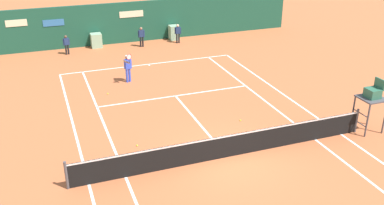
{
  "coord_description": "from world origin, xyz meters",
  "views": [
    {
      "loc": [
        -6.32,
        -13.1,
        8.76
      ],
      "look_at": [
        -0.12,
        3.64,
        0.8
      ],
      "focal_mm": 40.67,
      "sensor_mm": 36.0,
      "label": 1
    }
  ],
  "objects_px": {
    "ball_kid_centre_post": "(66,43)",
    "ball_kid_right_post": "(141,36)",
    "tennis_ball_mid_court": "(240,120)",
    "umpire_chair": "(372,97)",
    "ball_kid_left_post": "(178,32)",
    "tennis_ball_by_sideline": "(108,94)",
    "tennis_ball_near_service_line": "(137,145)",
    "player_on_baseline": "(128,66)"
  },
  "relations": [
    {
      "from": "ball_kid_centre_post",
      "to": "tennis_ball_near_service_line",
      "type": "distance_m",
      "value": 13.56
    },
    {
      "from": "tennis_ball_mid_court",
      "to": "tennis_ball_by_sideline",
      "type": "bearing_deg",
      "value": 134.3
    },
    {
      "from": "tennis_ball_by_sideline",
      "to": "tennis_ball_near_service_line",
      "type": "distance_m",
      "value": 5.8
    },
    {
      "from": "umpire_chair",
      "to": "tennis_ball_mid_court",
      "type": "relative_size",
      "value": 34.47
    },
    {
      "from": "player_on_baseline",
      "to": "tennis_ball_near_service_line",
      "type": "xyz_separation_m",
      "value": [
        -1.28,
        -7.14,
        -0.9
      ]
    },
    {
      "from": "ball_kid_right_post",
      "to": "tennis_ball_by_sideline",
      "type": "height_order",
      "value": "ball_kid_right_post"
    },
    {
      "from": "player_on_baseline",
      "to": "ball_kid_right_post",
      "type": "height_order",
      "value": "player_on_baseline"
    },
    {
      "from": "ball_kid_right_post",
      "to": "tennis_ball_by_sideline",
      "type": "xyz_separation_m",
      "value": [
        -3.77,
        -7.66,
        -0.76
      ]
    },
    {
      "from": "ball_kid_right_post",
      "to": "ball_kid_centre_post",
      "type": "bearing_deg",
      "value": 7.45
    },
    {
      "from": "umpire_chair",
      "to": "tennis_ball_mid_court",
      "type": "xyz_separation_m",
      "value": [
        -4.72,
        2.7,
        -1.53
      ]
    },
    {
      "from": "umpire_chair",
      "to": "tennis_ball_mid_court",
      "type": "bearing_deg",
      "value": 60.23
    },
    {
      "from": "tennis_ball_by_sideline",
      "to": "tennis_ball_mid_court",
      "type": "relative_size",
      "value": 1.0
    },
    {
      "from": "umpire_chair",
      "to": "ball_kid_left_post",
      "type": "xyz_separation_m",
      "value": [
        -3.36,
        15.55,
        -0.78
      ]
    },
    {
      "from": "tennis_ball_by_sideline",
      "to": "umpire_chair",
      "type": "bearing_deg",
      "value": -38.88
    },
    {
      "from": "ball_kid_right_post",
      "to": "tennis_ball_mid_court",
      "type": "xyz_separation_m",
      "value": [
        1.29,
        -12.85,
        -0.76
      ]
    },
    {
      "from": "ball_kid_centre_post",
      "to": "tennis_ball_mid_court",
      "type": "distance_m",
      "value": 14.34
    },
    {
      "from": "umpire_chair",
      "to": "ball_kid_right_post",
      "type": "xyz_separation_m",
      "value": [
        -6.01,
        15.55,
        -0.77
      ]
    },
    {
      "from": "umpire_chair",
      "to": "ball_kid_right_post",
      "type": "distance_m",
      "value": 16.69
    },
    {
      "from": "player_on_baseline",
      "to": "ball_kid_right_post",
      "type": "distance_m",
      "value": 6.75
    },
    {
      "from": "umpire_chair",
      "to": "tennis_ball_by_sideline",
      "type": "distance_m",
      "value": 12.66
    },
    {
      "from": "umpire_chair",
      "to": "ball_kid_left_post",
      "type": "distance_m",
      "value": 15.93
    },
    {
      "from": "umpire_chair",
      "to": "tennis_ball_by_sideline",
      "type": "xyz_separation_m",
      "value": [
        -9.78,
        7.89,
        -1.53
      ]
    },
    {
      "from": "ball_kid_centre_post",
      "to": "tennis_ball_mid_court",
      "type": "relative_size",
      "value": 18.91
    },
    {
      "from": "umpire_chair",
      "to": "ball_kid_right_post",
      "type": "bearing_deg",
      "value": 21.14
    },
    {
      "from": "ball_kid_right_post",
      "to": "tennis_ball_near_service_line",
      "type": "xyz_separation_m",
      "value": [
        -3.64,
        -13.47,
        -0.76
      ]
    },
    {
      "from": "ball_kid_left_post",
      "to": "tennis_ball_by_sideline",
      "type": "xyz_separation_m",
      "value": [
        -6.42,
        -7.66,
        -0.75
      ]
    },
    {
      "from": "ball_kid_centre_post",
      "to": "tennis_ball_by_sideline",
      "type": "relative_size",
      "value": 18.91
    },
    {
      "from": "ball_kid_right_post",
      "to": "tennis_ball_mid_court",
      "type": "bearing_deg",
      "value": 103.2
    },
    {
      "from": "umpire_chair",
      "to": "ball_kid_left_post",
      "type": "relative_size",
      "value": 1.72
    },
    {
      "from": "ball_kid_centre_post",
      "to": "umpire_chair",
      "type": "bearing_deg",
      "value": 117.74
    },
    {
      "from": "umpire_chair",
      "to": "player_on_baseline",
      "type": "bearing_deg",
      "value": 42.19
    },
    {
      "from": "ball_kid_centre_post",
      "to": "tennis_ball_near_service_line",
      "type": "relative_size",
      "value": 18.91
    },
    {
      "from": "ball_kid_right_post",
      "to": "tennis_ball_mid_court",
      "type": "distance_m",
      "value": 12.94
    },
    {
      "from": "ball_kid_right_post",
      "to": "ball_kid_left_post",
      "type": "bearing_deg",
      "value": -172.55
    },
    {
      "from": "player_on_baseline",
      "to": "ball_kid_centre_post",
      "type": "bearing_deg",
      "value": -87.72
    },
    {
      "from": "player_on_baseline",
      "to": "tennis_ball_mid_court",
      "type": "distance_m",
      "value": 7.54
    },
    {
      "from": "ball_kid_centre_post",
      "to": "ball_kid_right_post",
      "type": "xyz_separation_m",
      "value": [
        5.03,
        0.0,
        0.06
      ]
    },
    {
      "from": "ball_kid_centre_post",
      "to": "ball_kid_right_post",
      "type": "height_order",
      "value": "ball_kid_right_post"
    },
    {
      "from": "player_on_baseline",
      "to": "tennis_ball_near_service_line",
      "type": "distance_m",
      "value": 7.31
    },
    {
      "from": "ball_kid_left_post",
      "to": "umpire_chair",
      "type": "bearing_deg",
      "value": 112.24
    },
    {
      "from": "player_on_baseline",
      "to": "ball_kid_centre_post",
      "type": "distance_m",
      "value": 6.87
    },
    {
      "from": "ball_kid_right_post",
      "to": "tennis_ball_mid_court",
      "type": "height_order",
      "value": "ball_kid_right_post"
    }
  ]
}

